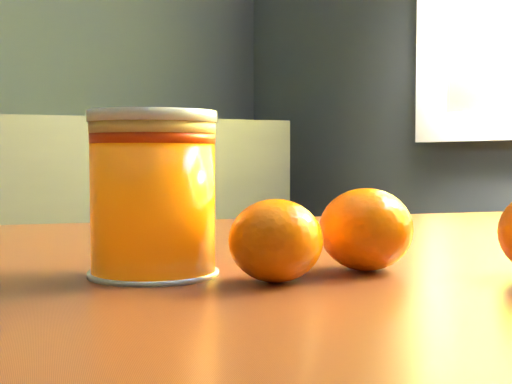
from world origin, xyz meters
name	(u,v)px	position (x,y,z in m)	size (l,w,h in m)	color
juice_glass	(153,195)	(0.85, -0.04, 0.79)	(0.08, 0.08, 0.10)	#FF6805
orange_front	(366,229)	(0.98, -0.08, 0.76)	(0.06, 0.06, 0.05)	#EC6204
orange_back	(276,241)	(0.91, -0.09, 0.76)	(0.06, 0.06, 0.05)	#EC6204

